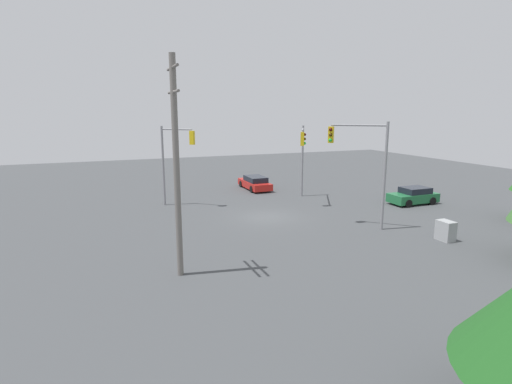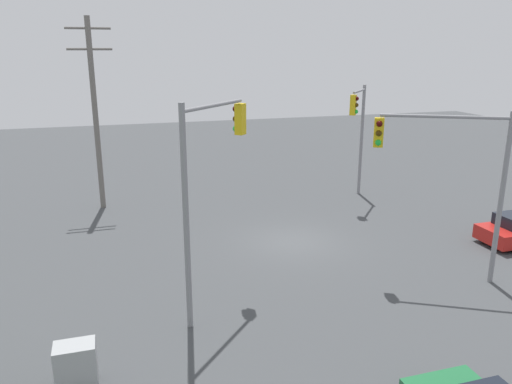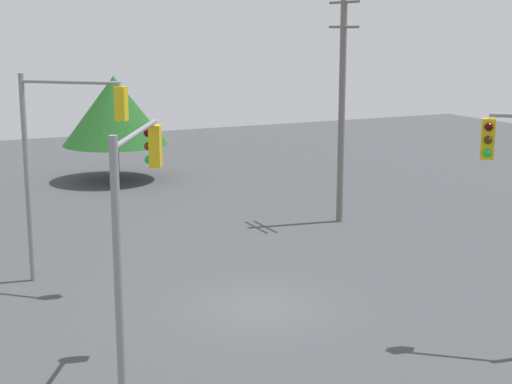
{
  "view_description": "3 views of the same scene",
  "coord_description": "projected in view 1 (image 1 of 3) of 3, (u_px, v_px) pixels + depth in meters",
  "views": [
    {
      "loc": [
        25.63,
        -11.08,
        7.49
      ],
      "look_at": [
        0.37,
        -0.96,
        1.99
      ],
      "focal_mm": 28.0,
      "sensor_mm": 36.0,
      "label": 1
    },
    {
      "loc": [
        7.66,
        19.46,
        8.26
      ],
      "look_at": [
        1.53,
        -0.63,
        2.28
      ],
      "focal_mm": 35.0,
      "sensor_mm": 36.0,
      "label": 2
    },
    {
      "loc": [
        -20.22,
        9.89,
        8.35
      ],
      "look_at": [
        2.19,
        -0.95,
        3.06
      ],
      "focal_mm": 55.0,
      "sensor_mm": 36.0,
      "label": 3
    }
  ],
  "objects": [
    {
      "name": "electrical_cabinet",
      "position": [
        446.0,
        231.0,
        23.5
      ],
      "size": [
        1.02,
        0.69,
        1.19
      ],
      "primitive_type": "cube",
      "color": "#9EA0A3",
      "rests_on": "ground_plane"
    },
    {
      "name": "sedan_green",
      "position": [
        413.0,
        196.0,
        32.87
      ],
      "size": [
        1.98,
        4.01,
        1.38
      ],
      "rotation": [
        0.0,
        0.0,
        3.14
      ],
      "color": "#1E6638",
      "rests_on": "ground_plane"
    },
    {
      "name": "traffic_signal_cross",
      "position": [
        364.0,
        157.0,
        25.36
      ],
      "size": [
        2.67,
        2.87,
        6.89
      ],
      "rotation": [
        0.0,
        0.0,
        3.97
      ],
      "color": "gray",
      "rests_on": "ground_plane"
    },
    {
      "name": "sedan_red",
      "position": [
        255.0,
        183.0,
        39.04
      ],
      "size": [
        4.74,
        1.97,
        1.3
      ],
      "rotation": [
        0.0,
        0.0,
        1.57
      ],
      "color": "red",
      "rests_on": "ground_plane"
    },
    {
      "name": "ground_plane",
      "position": [
        266.0,
        217.0,
        28.84
      ],
      "size": [
        80.0,
        80.0,
        0.0
      ],
      "primitive_type": "plane",
      "color": "#424447"
    },
    {
      "name": "utility_pole_tall",
      "position": [
        176.0,
        163.0,
        17.61
      ],
      "size": [
        2.2,
        0.28,
        9.91
      ],
      "color": "slate",
      "rests_on": "ground_plane"
    },
    {
      "name": "traffic_signal_main",
      "position": [
        175.0,
        153.0,
        31.41
      ],
      "size": [
        2.03,
        2.34,
        6.38
      ],
      "rotation": [
        0.0,
        0.0,
        0.86
      ],
      "color": "gray",
      "rests_on": "ground_plane"
    },
    {
      "name": "traffic_signal_aux",
      "position": [
        303.0,
        150.0,
        33.44
      ],
      "size": [
        4.12,
        2.41,
        6.29
      ],
      "rotation": [
        0.0,
        0.0,
        -0.51
      ],
      "color": "gray",
      "rests_on": "ground_plane"
    }
  ]
}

